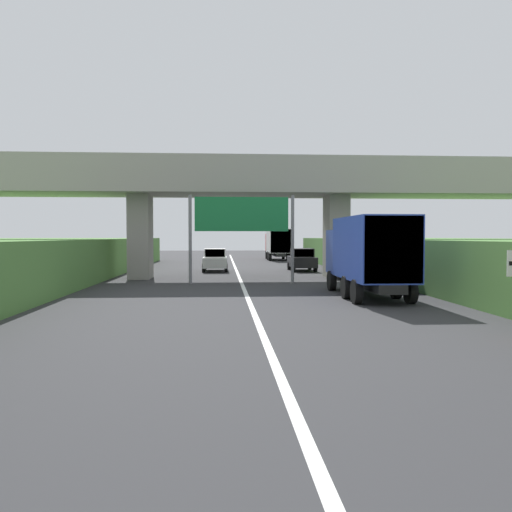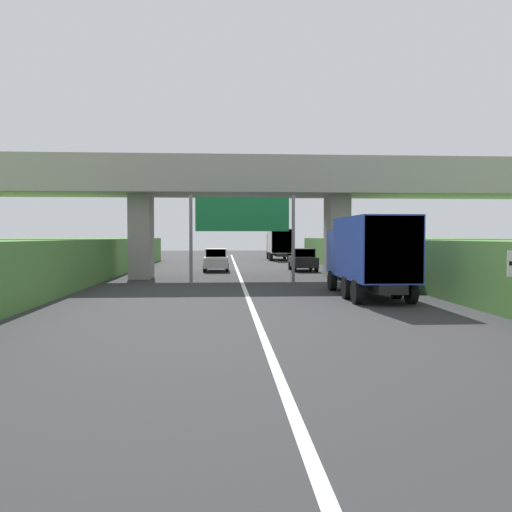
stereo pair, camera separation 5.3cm
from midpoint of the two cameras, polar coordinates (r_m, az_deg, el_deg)
lane_centre_stripe at (r=25.57m, az=-1.18°, el=-3.72°), size 0.20×97.22×0.01m
overpass_bridge at (r=32.71m, az=-1.70°, el=7.29°), size 40.00×4.80×7.42m
overhead_highway_sign at (r=28.81m, az=-1.46°, el=4.07°), size 5.88×0.18×4.92m
truck_red at (r=58.02m, az=2.56°, el=1.48°), size 2.44×7.30×3.44m
truck_blue at (r=22.85m, az=12.31°, el=0.38°), size 2.44×7.30×3.44m
car_black at (r=39.61m, az=5.22°, el=-0.40°), size 1.86×4.10×1.72m
car_white at (r=39.15m, az=-4.38°, el=-0.43°), size 1.86×4.10×1.72m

